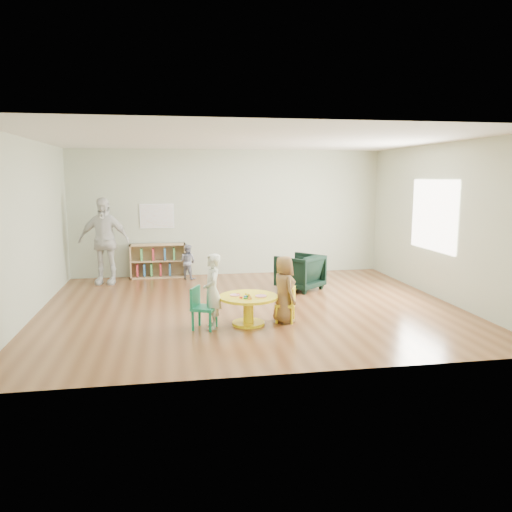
{
  "coord_description": "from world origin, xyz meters",
  "views": [
    {
      "loc": [
        -1.31,
        -8.21,
        2.2
      ],
      "look_at": [
        0.05,
        -0.3,
        0.92
      ],
      "focal_mm": 35.0,
      "sensor_mm": 36.0,
      "label": 1
    }
  ],
  "objects_px": {
    "armchair": "(300,272)",
    "child_right": "(284,289)",
    "kid_chair_right": "(288,303)",
    "child_left": "(212,291)",
    "activity_table": "(248,305)",
    "kid_chair_left": "(202,306)",
    "bookshelf": "(158,261)",
    "toddler": "(188,262)",
    "adult_caretaker": "(104,241)"
  },
  "relations": [
    {
      "from": "kid_chair_left",
      "to": "kid_chair_right",
      "type": "bearing_deg",
      "value": 119.71
    },
    {
      "from": "activity_table",
      "to": "toddler",
      "type": "distance_m",
      "value": 3.67
    },
    {
      "from": "kid_chair_left",
      "to": "bookshelf",
      "type": "distance_m",
      "value": 4.04
    },
    {
      "from": "activity_table",
      "to": "adult_caretaker",
      "type": "height_order",
      "value": "adult_caretaker"
    },
    {
      "from": "child_left",
      "to": "armchair",
      "type": "bearing_deg",
      "value": 139.89
    },
    {
      "from": "child_left",
      "to": "adult_caretaker",
      "type": "xyz_separation_m",
      "value": [
        -1.94,
        3.48,
        0.35
      ]
    },
    {
      "from": "activity_table",
      "to": "adult_caretaker",
      "type": "distance_m",
      "value": 4.25
    },
    {
      "from": "kid_chair_right",
      "to": "toddler",
      "type": "distance_m",
      "value": 3.81
    },
    {
      "from": "kid_chair_right",
      "to": "toddler",
      "type": "height_order",
      "value": "toddler"
    },
    {
      "from": "kid_chair_left",
      "to": "toddler",
      "type": "xyz_separation_m",
      "value": [
        -0.07,
        3.67,
        0.05
      ]
    },
    {
      "from": "armchair",
      "to": "child_left",
      "type": "distance_m",
      "value": 2.95
    },
    {
      "from": "activity_table",
      "to": "child_left",
      "type": "height_order",
      "value": "child_left"
    },
    {
      "from": "kid_chair_right",
      "to": "armchair",
      "type": "height_order",
      "value": "armchair"
    },
    {
      "from": "toddler",
      "to": "kid_chair_right",
      "type": "bearing_deg",
      "value": 146.83
    },
    {
      "from": "bookshelf",
      "to": "toddler",
      "type": "bearing_deg",
      "value": -25.0
    },
    {
      "from": "kid_chair_left",
      "to": "adult_caretaker",
      "type": "distance_m",
      "value": 3.95
    },
    {
      "from": "toddler",
      "to": "kid_chair_left",
      "type": "bearing_deg",
      "value": 126.5
    },
    {
      "from": "toddler",
      "to": "adult_caretaker",
      "type": "xyz_separation_m",
      "value": [
        -1.71,
        -0.18,
        0.52
      ]
    },
    {
      "from": "activity_table",
      "to": "armchair",
      "type": "relative_size",
      "value": 1.14
    },
    {
      "from": "armchair",
      "to": "child_right",
      "type": "relative_size",
      "value": 0.75
    },
    {
      "from": "kid_chair_right",
      "to": "child_left",
      "type": "height_order",
      "value": "child_left"
    },
    {
      "from": "child_right",
      "to": "adult_caretaker",
      "type": "xyz_separation_m",
      "value": [
        -3.04,
        3.37,
        0.38
      ]
    },
    {
      "from": "toddler",
      "to": "child_right",
      "type": "bearing_deg",
      "value": 145.95
    },
    {
      "from": "bookshelf",
      "to": "child_right",
      "type": "xyz_separation_m",
      "value": [
        1.98,
        -3.86,
        0.15
      ]
    },
    {
      "from": "toddler",
      "to": "adult_caretaker",
      "type": "distance_m",
      "value": 1.8
    },
    {
      "from": "child_left",
      "to": "child_right",
      "type": "height_order",
      "value": "child_left"
    },
    {
      "from": "armchair",
      "to": "child_right",
      "type": "bearing_deg",
      "value": 28.99
    },
    {
      "from": "kid_chair_left",
      "to": "toddler",
      "type": "relative_size",
      "value": 0.81
    },
    {
      "from": "kid_chair_left",
      "to": "adult_caretaker",
      "type": "height_order",
      "value": "adult_caretaker"
    },
    {
      "from": "armchair",
      "to": "child_right",
      "type": "height_order",
      "value": "child_right"
    },
    {
      "from": "child_right",
      "to": "toddler",
      "type": "height_order",
      "value": "child_right"
    },
    {
      "from": "armchair",
      "to": "child_left",
      "type": "height_order",
      "value": "child_left"
    },
    {
      "from": "kid_chair_left",
      "to": "child_left",
      "type": "xyz_separation_m",
      "value": [
        0.16,
        0.01,
        0.22
      ]
    },
    {
      "from": "child_right",
      "to": "toddler",
      "type": "xyz_separation_m",
      "value": [
        -1.33,
        3.55,
        -0.13
      ]
    },
    {
      "from": "bookshelf",
      "to": "toddler",
      "type": "relative_size",
      "value": 1.58
    },
    {
      "from": "kid_chair_right",
      "to": "child_left",
      "type": "xyz_separation_m",
      "value": [
        -1.16,
        -0.11,
        0.26
      ]
    },
    {
      "from": "kid_chair_left",
      "to": "child_right",
      "type": "xyz_separation_m",
      "value": [
        1.26,
        0.12,
        0.18
      ]
    },
    {
      "from": "adult_caretaker",
      "to": "child_left",
      "type": "bearing_deg",
      "value": -49.88
    },
    {
      "from": "child_left",
      "to": "toddler",
      "type": "distance_m",
      "value": 3.67
    },
    {
      "from": "child_left",
      "to": "activity_table",
      "type": "bearing_deg",
      "value": 98.42
    },
    {
      "from": "child_left",
      "to": "child_right",
      "type": "bearing_deg",
      "value": 96.03
    },
    {
      "from": "kid_chair_left",
      "to": "activity_table",
      "type": "bearing_deg",
      "value": 121.48
    },
    {
      "from": "adult_caretaker",
      "to": "child_right",
      "type": "bearing_deg",
      "value": -36.96
    },
    {
      "from": "kid_chair_left",
      "to": "kid_chair_right",
      "type": "distance_m",
      "value": 1.33
    },
    {
      "from": "activity_table",
      "to": "armchair",
      "type": "height_order",
      "value": "armchair"
    },
    {
      "from": "toddler",
      "to": "bookshelf",
      "type": "bearing_deg",
      "value": 10.48
    },
    {
      "from": "kid_chair_right",
      "to": "child_left",
      "type": "relative_size",
      "value": 0.49
    },
    {
      "from": "kid_chair_left",
      "to": "bookshelf",
      "type": "relative_size",
      "value": 0.52
    },
    {
      "from": "kid_chair_left",
      "to": "child_right",
      "type": "height_order",
      "value": "child_right"
    },
    {
      "from": "bookshelf",
      "to": "armchair",
      "type": "distance_m",
      "value": 3.28
    }
  ]
}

